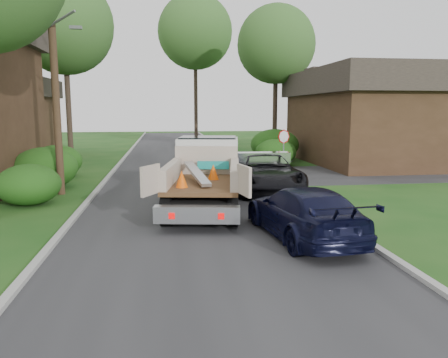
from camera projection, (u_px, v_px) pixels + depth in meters
ground at (202, 219)px, 14.22m from camera, size 120.00×120.00×0.00m
road at (186, 174)px, 24.01m from camera, size 8.00×90.00×0.02m
side_street at (400, 173)px, 24.63m from camera, size 16.00×7.00×0.02m
curb_left at (110, 175)px, 23.45m from camera, size 0.20×90.00×0.12m
curb_right at (259, 172)px, 24.55m from camera, size 0.20×90.00×0.12m
stop_sign at (284, 143)px, 23.45m from camera, size 0.71×0.32×2.48m
utility_pole at (55, 68)px, 17.56m from camera, size 2.42×1.25×10.00m
house_left_far at (2, 116)px, 33.48m from camera, size 7.56×7.56×6.00m
house_right at (377, 115)px, 29.16m from camera, size 9.72×12.96×6.20m
hedge_left_a at (29, 185)px, 16.21m from camera, size 2.34×2.34×1.53m
hedge_left_b at (45, 168)px, 19.57m from camera, size 2.86×2.86×1.87m
hedge_left_c at (57, 161)px, 22.97m from camera, size 2.60×2.60×1.70m
hedge_right_a at (276, 153)px, 27.59m from camera, size 2.60×2.60×1.70m
hedge_right_b at (275, 145)px, 30.58m from camera, size 3.38×3.38×2.21m
tree_left_far at (64, 25)px, 28.46m from camera, size 6.40×6.40×12.20m
tree_right_far at (276, 45)px, 33.47m from camera, size 6.00×6.00×11.50m
tree_center_far at (195, 32)px, 42.14m from camera, size 7.20×7.20×14.60m
flatbed_truck at (206, 169)px, 16.21m from camera, size 3.70×6.85×2.47m
black_pickup at (265, 173)px, 18.92m from camera, size 3.05×6.04×1.64m
navy_suv at (303, 212)px, 12.01m from camera, size 2.54×5.13×1.43m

